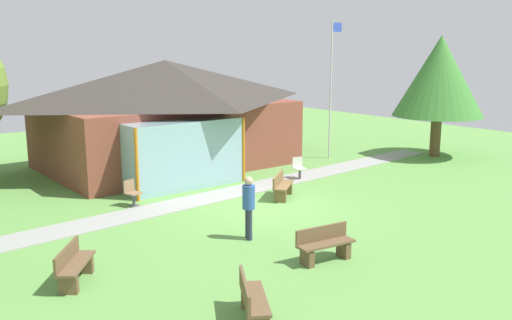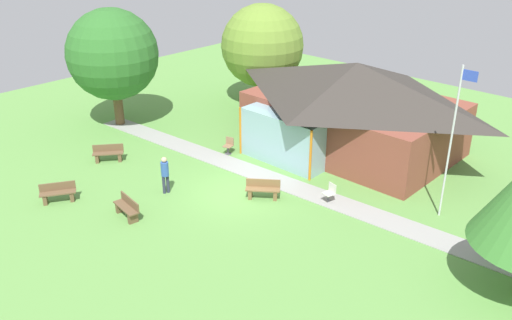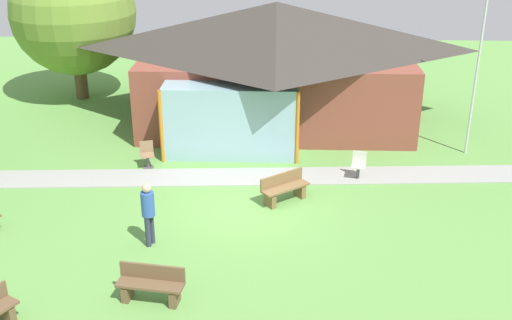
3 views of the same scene
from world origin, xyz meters
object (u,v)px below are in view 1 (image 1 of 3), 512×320
at_px(flagpole, 331,84).
at_px(bench_front_left, 252,301).
at_px(pavilion, 167,112).
at_px(visitor_strolling_lawn, 249,203).
at_px(patio_chair_lawn_spare, 299,169).
at_px(patio_chair_west, 132,194).
at_px(tree_east_hedge, 439,76).
at_px(bench_front_center, 325,245).
at_px(bench_mid_left, 74,266).
at_px(bench_rear_near_path, 282,187).

bearing_deg(flagpole, bench_front_left, -141.18).
bearing_deg(pavilion, visitor_strolling_lawn, -107.61).
bearing_deg(patio_chair_lawn_spare, patio_chair_west, 7.66).
bearing_deg(flagpole, patio_chair_west, -171.75).
distance_m(patio_chair_west, tree_east_hedge, 15.53).
bearing_deg(patio_chair_west, tree_east_hedge, 159.27).
bearing_deg(bench_front_center, bench_mid_left, -17.28).
distance_m(pavilion, tree_east_hedge, 12.64).
relative_size(bench_front_left, visitor_strolling_lawn, 0.87).
bearing_deg(bench_rear_near_path, pavilion, -124.27).
distance_m(patio_chair_lawn_spare, visitor_strolling_lawn, 7.23).
relative_size(pavilion, patio_chair_west, 12.76).
bearing_deg(tree_east_hedge, patio_chair_west, 175.35).
relative_size(pavilion, flagpole, 1.73).
xyz_separation_m(flagpole, bench_mid_left, (-14.58, -6.32, -3.07)).
bearing_deg(bench_mid_left, bench_front_left, 66.20).
distance_m(bench_mid_left, bench_front_center, 5.83).
distance_m(bench_mid_left, patio_chair_west, 6.04).
distance_m(flagpole, bench_front_left, 16.45).
relative_size(bench_rear_near_path, patio_chair_lawn_spare, 1.70).
height_order(pavilion, patio_chair_lawn_spare, pavilion).
height_order(bench_front_left, bench_rear_near_path, same).
relative_size(bench_front_left, bench_rear_near_path, 1.03).
xyz_separation_m(bench_front_left, bench_mid_left, (-1.99, 3.81, 0.00)).
distance_m(pavilion, flagpole, 7.56).
distance_m(bench_front_center, patio_chair_west, 7.43).
bearing_deg(visitor_strolling_lawn, pavilion, -176.02).
distance_m(flagpole, visitor_strolling_lawn, 12.01).
height_order(pavilion, bench_front_center, pavilion).
height_order(bench_rear_near_path, visitor_strolling_lawn, visitor_strolling_lawn).
relative_size(bench_mid_left, patio_chair_west, 1.68).
relative_size(pavilion, bench_mid_left, 7.59).
distance_m(bench_front_left, visitor_strolling_lawn, 4.64).
relative_size(flagpole, visitor_strolling_lawn, 3.65).
height_order(bench_mid_left, patio_chair_west, patio_chair_west).
height_order(bench_mid_left, bench_rear_near_path, same).
relative_size(bench_front_left, bench_mid_left, 1.04).
xyz_separation_m(flagpole, patio_chair_west, (-10.85, -1.57, -3.05)).
xyz_separation_m(bench_front_left, bench_front_center, (3.26, 1.29, 0.00)).
relative_size(flagpole, patio_chair_lawn_spare, 7.38).
xyz_separation_m(bench_front_left, tree_east_hedge, (16.86, 7.33, 3.37)).
bearing_deg(flagpole, bench_front_center, -136.54).
relative_size(bench_rear_near_path, patio_chair_west, 1.70).
relative_size(flagpole, tree_east_hedge, 1.12).
height_order(bench_front_left, patio_chair_lawn_spare, patio_chair_lawn_spare).
bearing_deg(pavilion, patio_chair_lawn_spare, -63.46).
bearing_deg(pavilion, flagpole, -25.85).
bearing_deg(visitor_strolling_lawn, bench_front_left, -15.47).
bearing_deg(bench_front_left, flagpole, 160.09).
height_order(pavilion, bench_rear_near_path, pavilion).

